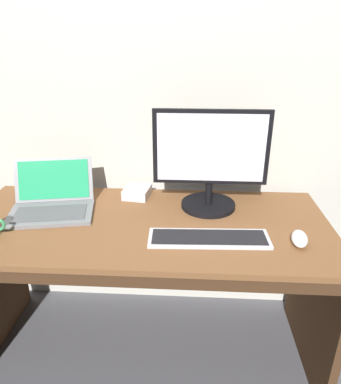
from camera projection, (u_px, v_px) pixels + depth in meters
The scene contains 8 objects.
ground_plane at pixel (149, 347), 1.81m from camera, with size 14.00×14.00×0.00m, color #4C4C51.
back_wall at pixel (152, 50), 1.63m from camera, with size 4.84×0.04×2.76m, color beige.
desk at pixel (146, 263), 1.59m from camera, with size 1.56×0.69×0.72m.
laptop_space_gray at pixel (52, 204), 1.59m from camera, with size 0.41×0.37×0.20m.
external_monitor at pixel (210, 164), 1.56m from camera, with size 0.50×0.25×0.45m.
wired_keyboard at pixel (209, 238), 1.38m from camera, with size 0.47×0.15×0.01m.
computer_mouse at pixel (299, 239), 1.35m from camera, with size 0.06×0.12×0.04m, color white.
external_drive_box at pixel (137, 192), 1.75m from camera, with size 0.12×0.13×0.05m, color silver.
Camera 1 is at (0.19, -1.33, 1.45)m, focal length 33.54 mm.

